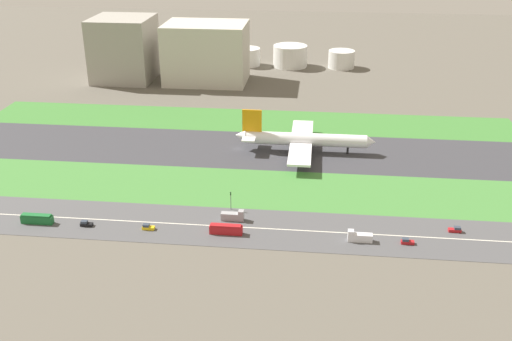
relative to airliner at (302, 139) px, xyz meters
name	(u,v)px	position (x,y,z in m)	size (l,w,h in m)	color
ground_plane	(237,149)	(-30.30, 0.00, -6.23)	(800.00, 800.00, 0.00)	#5B564C
runway	(237,149)	(-30.30, 0.00, -6.18)	(280.00, 46.00, 0.10)	#38383D
grass_median_north	(248,120)	(-30.30, 41.00, -6.18)	(280.00, 36.00, 0.10)	#3D7A33
grass_median_south	(224,187)	(-30.30, -41.00, -6.18)	(280.00, 36.00, 0.10)	#427F38
highway	(210,226)	(-30.30, -73.00, -6.18)	(280.00, 28.00, 0.10)	#4C4C4F
highway_centerline	(210,225)	(-30.30, -73.00, -6.13)	(266.00, 0.50, 0.01)	silver
airliner	(302,139)	(0.00, 0.00, 0.00)	(65.00, 56.00, 19.70)	white
car_1	(455,230)	(56.70, -68.00, -5.31)	(4.40, 1.80, 2.00)	#B2191E
car_0	(407,242)	(38.67, -78.00, -5.31)	(4.40, 1.80, 2.00)	#B2191E
bus_0	(226,229)	(-23.59, -78.00, -4.41)	(11.60, 2.50, 3.50)	#B2191E
truck_0	(359,237)	(22.55, -78.00, -4.56)	(8.40, 2.50, 4.00)	silver
car_3	(148,227)	(-51.70, -78.00, -5.31)	(4.40, 1.80, 2.00)	yellow
truck_1	(233,216)	(-22.47, -68.00, -4.56)	(8.40, 2.50, 4.00)	#99999E
car_2	(86,224)	(-74.48, -78.00, -5.31)	(4.40, 1.80, 2.00)	black
bus_1	(37,219)	(-92.74, -78.00, -4.41)	(11.60, 2.50, 3.50)	#19662D
traffic_light	(231,199)	(-24.52, -60.01, -1.94)	(0.36, 0.50, 7.20)	#4C4C51
terminal_building	(124,49)	(-120.30, 114.00, 13.92)	(37.55, 38.83, 40.29)	#9E998E
hangar_building	(206,53)	(-65.94, 114.00, 12.58)	(51.73, 37.94, 37.62)	beige
fuel_tank_west	(247,57)	(-45.06, 159.00, -0.03)	(18.52, 18.52, 12.40)	silver
fuel_tank_centre	(290,56)	(-14.24, 159.00, 1.30)	(24.08, 24.08, 15.05)	silver
fuel_tank_east	(341,59)	(22.02, 159.00, -0.09)	(18.34, 18.34, 12.27)	silver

